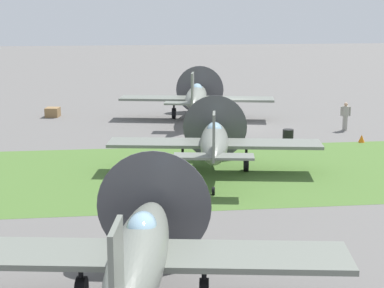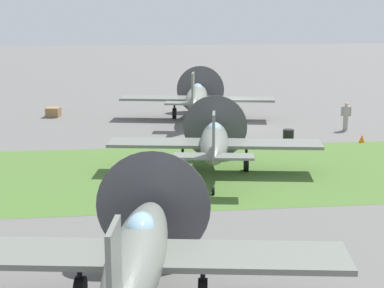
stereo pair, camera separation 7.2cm
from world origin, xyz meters
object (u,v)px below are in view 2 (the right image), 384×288
object	(u,v)px
airplane_trail	(139,253)
fuel_drum	(288,137)
supply_crate	(53,112)
runway_marker_cone	(362,139)
airplane_lead	(197,97)
ground_crew_chief	(346,116)
airplane_wingman	(214,141)

from	to	relation	value
airplane_trail	fuel_drum	world-z (taller)	airplane_trail
airplane_trail	supply_crate	distance (m)	29.41
airplane_trail	fuel_drum	size ratio (longest dim) A/B	11.94
runway_marker_cone	airplane_lead	bearing A→B (deg)	135.83
ground_crew_chief	fuel_drum	distance (m)	6.00
fuel_drum	runway_marker_cone	size ratio (longest dim) A/B	2.05
fuel_drum	supply_crate	xyz separation A→B (m)	(-13.74, 10.74, -0.13)
supply_crate	ground_crew_chief	bearing A→B (deg)	-20.80
fuel_drum	ground_crew_chief	bearing A→B (deg)	38.81
ground_crew_chief	supply_crate	size ratio (longest dim) A/B	1.92
airplane_wingman	airplane_trail	world-z (taller)	airplane_trail
runway_marker_cone	supply_crate	bearing A→B (deg)	149.91
runway_marker_cone	airplane_wingman	bearing A→B (deg)	-149.77
airplane_trail	fuel_drum	distance (m)	20.32
airplane_lead	ground_crew_chief	world-z (taller)	airplane_lead
airplane_wingman	airplane_trail	bearing A→B (deg)	-97.29
airplane_lead	airplane_trail	bearing A→B (deg)	-89.05
ground_crew_chief	supply_crate	xyz separation A→B (m)	(-18.40, 6.99, -0.59)
airplane_wingman	fuel_drum	xyz separation A→B (m)	(4.94, 5.15, -1.03)
airplane_lead	supply_crate	xyz separation A→B (m)	(-9.73, 2.36, -1.23)
airplane_wingman	ground_crew_chief	xyz separation A→B (m)	(9.60, 8.90, -0.57)
airplane_trail	runway_marker_cone	distance (m)	22.79
airplane_wingman	ground_crew_chief	bearing A→B (deg)	52.38
airplane_lead	fuel_drum	bearing A→B (deg)	-53.10
airplane_lead	supply_crate	distance (m)	10.09
airplane_wingman	runway_marker_cone	world-z (taller)	airplane_wingman
airplane_trail	ground_crew_chief	xyz separation A→B (m)	(13.56, 21.99, -0.68)
airplane_lead	fuel_drum	world-z (taller)	airplane_lead
airplane_wingman	fuel_drum	world-z (taller)	airplane_wingman
airplane_trail	airplane_lead	bearing A→B (deg)	88.77
airplane_lead	fuel_drum	distance (m)	9.36
airplane_wingman	airplane_trail	xyz separation A→B (m)	(-3.96, -13.09, 0.11)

